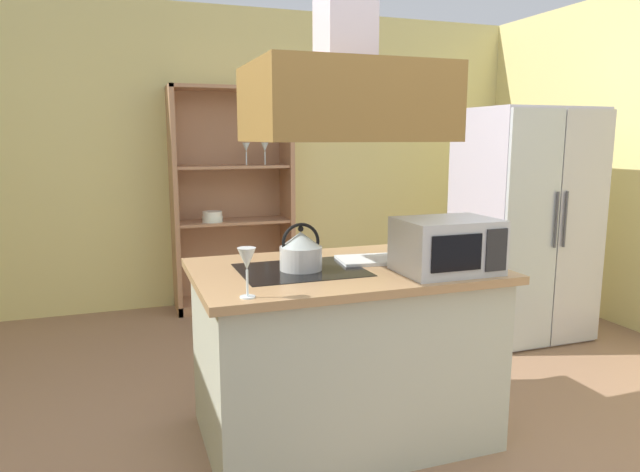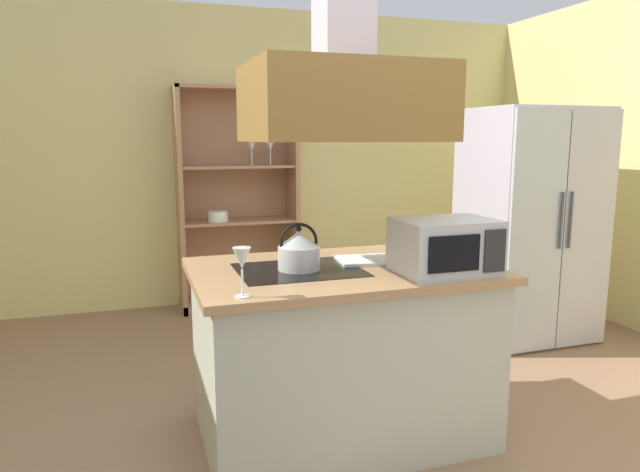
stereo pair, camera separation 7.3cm
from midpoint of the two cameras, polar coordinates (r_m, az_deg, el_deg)
name	(u,v)px [view 2 (the right image)]	position (r m, az deg, el deg)	size (l,w,h in m)	color
ground_plane	(337,462)	(2.96, 2.51, -21.59)	(7.80, 7.80, 0.00)	#8E694F
wall_back	(228,158)	(5.44, -8.75, 7.67)	(6.00, 0.12, 2.70)	#DFD284
kitchen_island	(341,351)	(3.01, 2.84, -11.42)	(1.49, 0.97, 0.90)	#B4BAA7
range_hood	(343,82)	(2.82, 3.08, 15.12)	(0.90, 0.70, 1.18)	olive
refrigerator	(529,225)	(4.68, 20.53, 1.06)	(0.90, 0.78, 1.76)	#B9B4C5
dish_cabinet	(237,211)	(5.27, -7.90, 2.48)	(1.06, 0.40, 1.98)	#A97A59
kettle	(299,250)	(2.78, -1.37, -1.46)	(0.21, 0.21, 0.23)	silver
cutting_board	(370,260)	(3.00, 5.74, -2.40)	(0.34, 0.24, 0.02)	white
microwave	(445,246)	(2.79, 13.12, -1.00)	(0.46, 0.35, 0.26)	#B7BABF
wine_glass_on_counter	(242,261)	(2.32, -6.91, -2.46)	(0.08, 0.08, 0.21)	silver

